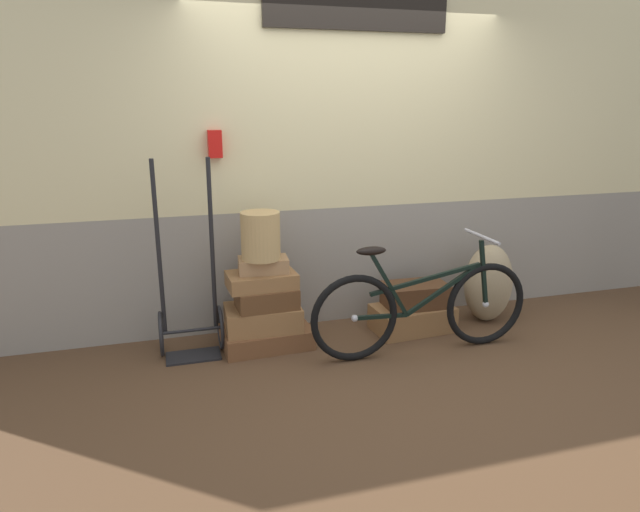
# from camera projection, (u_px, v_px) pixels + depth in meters

# --- Properties ---
(ground) EXTENTS (9.58, 5.20, 0.06)m
(ground) POSITION_uv_depth(u_px,v_px,m) (378.00, 359.00, 4.15)
(ground) COLOR #513823
(station_building) EXTENTS (7.58, 0.74, 2.74)m
(station_building) POSITION_uv_depth(u_px,v_px,m) (346.00, 158.00, 4.56)
(station_building) COLOR gray
(station_building) RESTS_ON ground
(suitcase_0) EXTENTS (0.69, 0.45, 0.15)m
(suitcase_0) POSITION_uv_depth(u_px,v_px,m) (266.00, 337.00, 4.29)
(suitcase_0) COLOR brown
(suitcase_0) RESTS_ON ground
(suitcase_1) EXTENTS (0.58, 0.38, 0.18)m
(suitcase_1) POSITION_uv_depth(u_px,v_px,m) (263.00, 318.00, 4.23)
(suitcase_1) COLOR olive
(suitcase_1) RESTS_ON suitcase_0
(suitcase_2) EXTENTS (0.46, 0.31, 0.15)m
(suitcase_2) POSITION_uv_depth(u_px,v_px,m) (267.00, 298.00, 4.17)
(suitcase_2) COLOR brown
(suitcase_2) RESTS_ON suitcase_1
(suitcase_3) EXTENTS (0.52, 0.34, 0.11)m
(suitcase_3) POSITION_uv_depth(u_px,v_px,m) (261.00, 280.00, 4.16)
(suitcase_3) COLOR olive
(suitcase_3) RESTS_ON suitcase_2
(suitcase_4) EXTENTS (0.38, 0.26, 0.11)m
(suitcase_4) POSITION_uv_depth(u_px,v_px,m) (263.00, 265.00, 4.15)
(suitcase_4) COLOR #9E754C
(suitcase_4) RESTS_ON suitcase_3
(suitcase_5) EXTENTS (0.67, 0.42, 0.21)m
(suitcase_5) POSITION_uv_depth(u_px,v_px,m) (412.00, 318.00, 4.58)
(suitcase_5) COLOR olive
(suitcase_5) RESTS_ON ground
(suitcase_6) EXTENTS (0.52, 0.33, 0.19)m
(suitcase_6) POSITION_uv_depth(u_px,v_px,m) (415.00, 295.00, 4.54)
(suitcase_6) COLOR #4C2D19
(suitcase_6) RESTS_ON suitcase_5
(wicker_basket) EXTENTS (0.29, 0.29, 0.35)m
(wicker_basket) POSITION_uv_depth(u_px,v_px,m) (261.00, 236.00, 4.06)
(wicker_basket) COLOR tan
(wicker_basket) RESTS_ON suitcase_4
(luggage_trolley) EXTENTS (0.46, 0.39, 1.45)m
(luggage_trolley) POSITION_uv_depth(u_px,v_px,m) (190.00, 313.00, 4.12)
(luggage_trolley) COLOR black
(luggage_trolley) RESTS_ON ground
(burlap_sack) EXTENTS (0.41, 0.35, 0.67)m
(burlap_sack) POSITION_uv_depth(u_px,v_px,m) (488.00, 283.00, 4.72)
(burlap_sack) COLOR #9E8966
(burlap_sack) RESTS_ON ground
(bicycle) EXTENTS (1.71, 0.46, 0.88)m
(bicycle) POSITION_uv_depth(u_px,v_px,m) (422.00, 308.00, 4.11)
(bicycle) COLOR black
(bicycle) RESTS_ON ground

